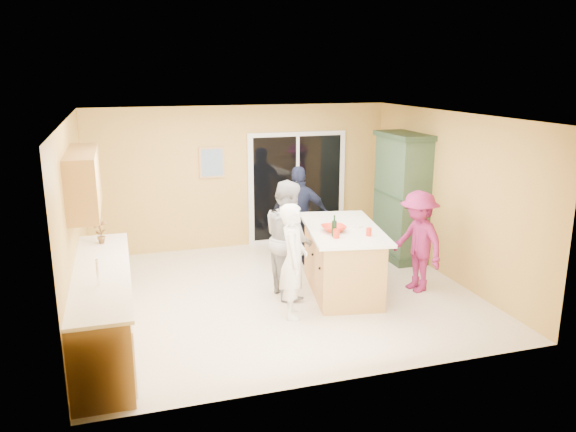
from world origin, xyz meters
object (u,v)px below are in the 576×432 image
object	(u,v)px
kitchen_island	(342,262)
woman_white	(293,261)
green_hutch	(402,198)
woman_navy	(299,216)
woman_magenta	(418,241)
woman_grey	(288,238)

from	to	relation	value
kitchen_island	woman_white	size ratio (longest dim) A/B	1.32
kitchen_island	green_hutch	xyz separation A→B (m)	(1.59, 1.22, 0.60)
woman_navy	kitchen_island	bearing A→B (deg)	113.04
woman_magenta	green_hutch	bearing A→B (deg)	150.95
woman_white	woman_magenta	size ratio (longest dim) A/B	1.02
green_hutch	woman_magenta	world-z (taller)	green_hutch
woman_magenta	woman_white	bearing A→B (deg)	-90.86
woman_white	green_hutch	bearing A→B (deg)	-35.69
woman_grey	woman_navy	size ratio (longest dim) A/B	1.01
kitchen_island	woman_grey	distance (m)	0.88
woman_white	woman_navy	world-z (taller)	woman_navy
kitchen_island	woman_navy	world-z (taller)	woman_navy
green_hutch	woman_navy	size ratio (longest dim) A/B	1.30
woman_white	woman_navy	size ratio (longest dim) A/B	0.92
woman_grey	kitchen_island	bearing A→B (deg)	-104.54
kitchen_island	woman_navy	distance (m)	1.43
kitchen_island	woman_white	world-z (taller)	woman_white
woman_navy	woman_white	bearing A→B (deg)	83.69
kitchen_island	woman_white	bearing A→B (deg)	-137.66
green_hutch	woman_magenta	xyz separation A→B (m)	(-0.50, -1.47, -0.31)
kitchen_island	woman_grey	xyz separation A→B (m)	(-0.78, 0.16, 0.38)
woman_navy	woman_magenta	world-z (taller)	woman_navy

